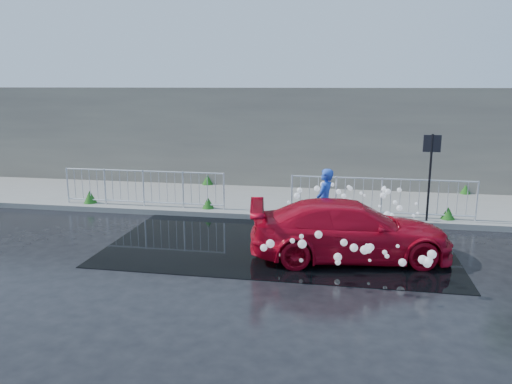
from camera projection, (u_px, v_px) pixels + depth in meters
ground at (253, 254)px, 11.28m from camera, size 90.00×90.00×0.00m
pavement at (282, 201)px, 16.07m from camera, size 30.00×4.00×0.15m
curb at (272, 217)px, 14.15m from camera, size 30.00×0.25×0.16m
retaining_wall at (290, 138)px, 17.80m from camera, size 30.00×0.60×3.50m
puddle at (281, 242)px, 12.16m from camera, size 8.00×5.00×0.01m
sign_post at (431, 163)px, 13.16m from camera, size 0.45×0.06×2.50m
railing_left at (143, 187)px, 15.05m from camera, size 5.05×0.05×1.10m
railing_right at (381, 196)px, 13.82m from camera, size 5.05×0.05×1.10m
weeds at (269, 197)px, 15.54m from camera, size 12.17×3.93×0.39m
water_spray at (353, 221)px, 11.53m from camera, size 3.40×5.56×1.03m
red_car at (350, 230)px, 10.93m from camera, size 4.63×2.51×1.27m
person at (325, 202)px, 12.60m from camera, size 0.60×0.73×1.71m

